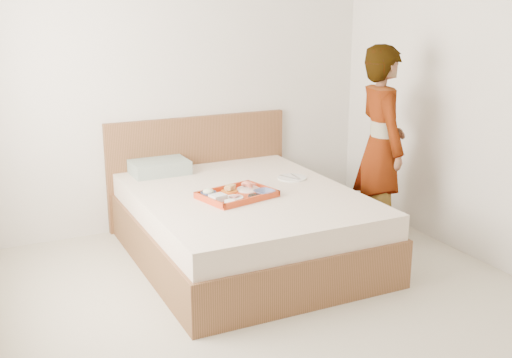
{
  "coord_description": "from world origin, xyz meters",
  "views": [
    {
      "loc": [
        -1.73,
        -3.08,
        1.9
      ],
      "look_at": [
        0.2,
        0.9,
        0.65
      ],
      "focal_mm": 43.65,
      "sensor_mm": 36.0,
      "label": 1
    }
  ],
  "objects_px": {
    "bed": "(244,225)",
    "tray": "(237,194)",
    "dinner_plate": "(292,178)",
    "person": "(381,146)"
  },
  "relations": [
    {
      "from": "bed",
      "to": "tray",
      "type": "height_order",
      "value": "tray"
    },
    {
      "from": "bed",
      "to": "dinner_plate",
      "type": "bearing_deg",
      "value": 18.13
    },
    {
      "from": "dinner_plate",
      "to": "bed",
      "type": "bearing_deg",
      "value": -161.87
    },
    {
      "from": "bed",
      "to": "tray",
      "type": "bearing_deg",
      "value": -135.76
    },
    {
      "from": "tray",
      "to": "dinner_plate",
      "type": "relative_size",
      "value": 2.18
    },
    {
      "from": "person",
      "to": "dinner_plate",
      "type": "bearing_deg",
      "value": 76.1
    },
    {
      "from": "bed",
      "to": "tray",
      "type": "distance_m",
      "value": 0.32
    },
    {
      "from": "bed",
      "to": "tray",
      "type": "relative_size",
      "value": 3.88
    },
    {
      "from": "tray",
      "to": "person",
      "type": "height_order",
      "value": "person"
    },
    {
      "from": "dinner_plate",
      "to": "person",
      "type": "distance_m",
      "value": 0.75
    }
  ]
}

